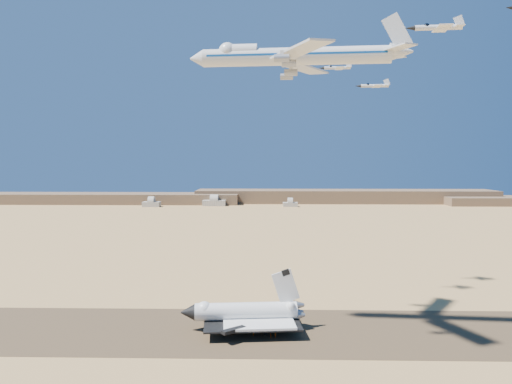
{
  "coord_description": "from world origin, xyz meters",
  "views": [
    {
      "loc": [
        11.16,
        -170.66,
        59.33
      ],
      "look_at": [
        6.84,
        8.0,
        48.16
      ],
      "focal_mm": 35.0,
      "sensor_mm": 36.0,
      "label": 1
    }
  ],
  "objects_px": {
    "carrier_747": "(289,56)",
    "chase_jet_f": "(374,86)",
    "crew_b": "(275,335)",
    "chase_jet_e": "(337,68)",
    "crew_c": "(271,335)",
    "chase_jet_a": "(437,27)",
    "shuttle": "(245,313)",
    "crew_a": "(254,333)"
  },
  "relations": [
    {
      "from": "shuttle",
      "to": "crew_a",
      "type": "relative_size",
      "value": 27.69
    },
    {
      "from": "crew_c",
      "to": "chase_jet_a",
      "type": "relative_size",
      "value": 0.11
    },
    {
      "from": "carrier_747",
      "to": "chase_jet_a",
      "type": "relative_size",
      "value": 5.27
    },
    {
      "from": "chase_jet_a",
      "to": "shuttle",
      "type": "bearing_deg",
      "value": 140.82
    },
    {
      "from": "carrier_747",
      "to": "chase_jet_e",
      "type": "xyz_separation_m",
      "value": [
        22.2,
        45.58,
        4.53
      ]
    },
    {
      "from": "crew_a",
      "to": "crew_b",
      "type": "distance_m",
      "value": 7.53
    },
    {
      "from": "crew_c",
      "to": "chase_jet_f",
      "type": "height_order",
      "value": "chase_jet_f"
    },
    {
      "from": "crew_c",
      "to": "chase_jet_a",
      "type": "xyz_separation_m",
      "value": [
        40.35,
        -38.73,
        91.16
      ]
    },
    {
      "from": "chase_jet_f",
      "to": "chase_jet_e",
      "type": "bearing_deg",
      "value": -133.3
    },
    {
      "from": "chase_jet_a",
      "to": "chase_jet_e",
      "type": "height_order",
      "value": "chase_jet_e"
    },
    {
      "from": "crew_c",
      "to": "chase_jet_f",
      "type": "relative_size",
      "value": 0.1
    },
    {
      "from": "shuttle",
      "to": "crew_a",
      "type": "bearing_deg",
      "value": -67.59
    },
    {
      "from": "chase_jet_a",
      "to": "chase_jet_f",
      "type": "distance_m",
      "value": 109.95
    },
    {
      "from": "chase_jet_e",
      "to": "crew_a",
      "type": "bearing_deg",
      "value": -121.21
    },
    {
      "from": "shuttle",
      "to": "chase_jet_e",
      "type": "bearing_deg",
      "value": 44.42
    },
    {
      "from": "crew_b",
      "to": "chase_jet_a",
      "type": "xyz_separation_m",
      "value": [
        38.77,
        -39.03,
        91.16
      ]
    },
    {
      "from": "carrier_747",
      "to": "chase_jet_a",
      "type": "bearing_deg",
      "value": -48.2
    },
    {
      "from": "crew_c",
      "to": "crew_b",
      "type": "bearing_deg",
      "value": -104.48
    },
    {
      "from": "crew_a",
      "to": "shuttle",
      "type": "bearing_deg",
      "value": 35.94
    },
    {
      "from": "crew_a",
      "to": "crew_b",
      "type": "relative_size",
      "value": 1.01
    },
    {
      "from": "carrier_747",
      "to": "crew_a",
      "type": "xyz_separation_m",
      "value": [
        -11.79,
        -4.94,
        -93.69
      ]
    },
    {
      "from": "shuttle",
      "to": "crew_a",
      "type": "xyz_separation_m",
      "value": [
        3.28,
        -6.18,
        -4.93
      ]
    },
    {
      "from": "crew_c",
      "to": "chase_jet_f",
      "type": "bearing_deg",
      "value": -59.49
    },
    {
      "from": "shuttle",
      "to": "chase_jet_f",
      "type": "relative_size",
      "value": 2.72
    },
    {
      "from": "carrier_747",
      "to": "chase_jet_f",
      "type": "bearing_deg",
      "value": 61.47
    },
    {
      "from": "crew_c",
      "to": "carrier_747",
      "type": "bearing_deg",
      "value": -66.82
    },
    {
      "from": "shuttle",
      "to": "chase_jet_a",
      "type": "relative_size",
      "value": 3.07
    },
    {
      "from": "shuttle",
      "to": "chase_jet_f",
      "type": "height_order",
      "value": "chase_jet_f"
    },
    {
      "from": "chase_jet_e",
      "to": "shuttle",
      "type": "bearing_deg",
      "value": -127.32
    },
    {
      "from": "crew_b",
      "to": "chase_jet_e",
      "type": "distance_m",
      "value": 114.31
    },
    {
      "from": "crew_a",
      "to": "chase_jet_a",
      "type": "xyz_separation_m",
      "value": [
        46.14,
        -40.57,
        91.15
      ]
    },
    {
      "from": "shuttle",
      "to": "chase_jet_f",
      "type": "xyz_separation_m",
      "value": [
        57.17,
        62.91,
        88.4
      ]
    },
    {
      "from": "crew_c",
      "to": "chase_jet_e",
      "type": "bearing_deg",
      "value": -53.64
    },
    {
      "from": "chase_jet_e",
      "to": "chase_jet_f",
      "type": "bearing_deg",
      "value": 45.73
    },
    {
      "from": "crew_b",
      "to": "chase_jet_e",
      "type": "relative_size",
      "value": 0.11
    },
    {
      "from": "crew_b",
      "to": "chase_jet_f",
      "type": "relative_size",
      "value": 0.1
    },
    {
      "from": "chase_jet_a",
      "to": "crew_c",
      "type": "bearing_deg",
      "value": 140.41
    },
    {
      "from": "crew_b",
      "to": "crew_a",
      "type": "bearing_deg",
      "value": 45.37
    },
    {
      "from": "carrier_747",
      "to": "chase_jet_f",
      "type": "height_order",
      "value": "carrier_747"
    },
    {
      "from": "carrier_747",
      "to": "crew_b",
      "type": "distance_m",
      "value": 94.02
    },
    {
      "from": "shuttle",
      "to": "chase_jet_a",
      "type": "distance_m",
      "value": 109.83
    },
    {
      "from": "crew_b",
      "to": "chase_jet_f",
      "type": "bearing_deg",
      "value": -66.19
    }
  ]
}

